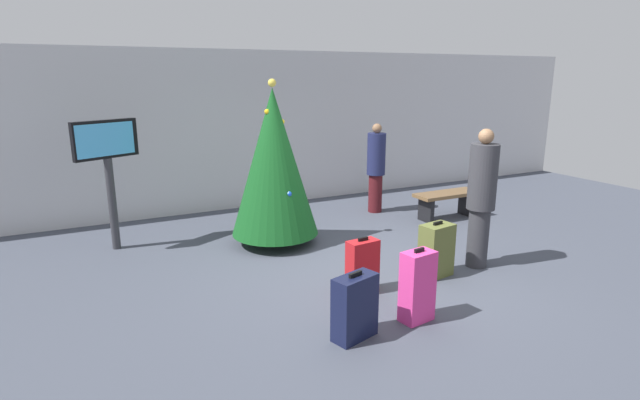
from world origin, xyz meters
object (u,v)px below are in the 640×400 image
at_px(suitcase_0, 436,250).
at_px(suitcase_2, 362,266).
at_px(traveller_0, 376,166).
at_px(flight_info_kiosk, 108,159).
at_px(waiting_bench, 447,199).
at_px(holiday_tree, 274,163).
at_px(suitcase_3, 355,307).
at_px(suitcase_1, 417,286).
at_px(traveller_1, 481,196).

bearing_deg(suitcase_0, suitcase_2, -179.79).
bearing_deg(traveller_0, flight_info_kiosk, 179.91).
distance_m(traveller_0, suitcase_0, 3.17).
height_order(waiting_bench, traveller_0, traveller_0).
relative_size(flight_info_kiosk, suitcase_2, 2.79).
distance_m(holiday_tree, waiting_bench, 3.40).
bearing_deg(suitcase_0, traveller_0, 71.36).
xyz_separation_m(holiday_tree, suitcase_0, (1.37, -2.12, -0.91)).
bearing_deg(suitcase_0, suitcase_3, -153.15).
bearing_deg(suitcase_0, holiday_tree, 122.76).
height_order(flight_info_kiosk, suitcase_1, flight_info_kiosk).
xyz_separation_m(traveller_0, suitcase_3, (-2.74, -3.84, -0.55)).
height_order(holiday_tree, waiting_bench, holiday_tree).
relative_size(flight_info_kiosk, traveller_0, 1.15).
bearing_deg(waiting_bench, suitcase_1, -135.19).
xyz_separation_m(waiting_bench, suitcase_1, (-2.88, -2.86, 0.03)).
bearing_deg(flight_info_kiosk, suitcase_0, -39.65).
bearing_deg(flight_info_kiosk, waiting_bench, -10.05).
bearing_deg(suitcase_1, suitcase_0, 41.65).
height_order(waiting_bench, suitcase_0, suitcase_0).
distance_m(suitcase_0, suitcase_2, 1.11).
relative_size(traveller_1, suitcase_0, 2.56).
relative_size(traveller_1, suitcase_1, 2.32).
distance_m(holiday_tree, suitcase_2, 2.34).
relative_size(flight_info_kiosk, suitcase_3, 2.77).
xyz_separation_m(suitcase_2, suitcase_3, (-0.63, -0.87, 0.00)).
xyz_separation_m(traveller_1, suitcase_0, (-0.71, -0.01, -0.64)).
xyz_separation_m(flight_info_kiosk, suitcase_1, (2.61, -3.83, -0.97)).
bearing_deg(traveller_0, holiday_tree, -160.45).
height_order(holiday_tree, suitcase_2, holiday_tree).
height_order(holiday_tree, flight_info_kiosk, holiday_tree).
bearing_deg(waiting_bench, suitcase_0, -133.70).
height_order(suitcase_2, suitcase_3, suitcase_3).
height_order(suitcase_0, suitcase_2, suitcase_0).
xyz_separation_m(traveller_1, suitcase_2, (-1.82, -0.01, -0.66)).
bearing_deg(suitcase_1, traveller_0, 62.75).
bearing_deg(holiday_tree, flight_info_kiosk, 159.09).
relative_size(traveller_0, traveller_1, 0.89).
height_order(holiday_tree, suitcase_0, holiday_tree).
distance_m(flight_info_kiosk, suitcase_1, 4.74).
distance_m(traveller_1, suitcase_2, 1.94).
bearing_deg(suitcase_2, waiting_bench, 33.54).
relative_size(holiday_tree, traveller_1, 1.33).
bearing_deg(traveller_1, waiting_bench, 58.97).
height_order(waiting_bench, suitcase_2, suitcase_2).
bearing_deg(suitcase_3, suitcase_2, 54.41).
xyz_separation_m(waiting_bench, suitcase_2, (-3.02, -2.00, -0.03)).
xyz_separation_m(traveller_0, suitcase_2, (-2.11, -2.97, -0.55)).
bearing_deg(suitcase_0, flight_info_kiosk, 140.35).
distance_m(flight_info_kiosk, suitcase_3, 4.39).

